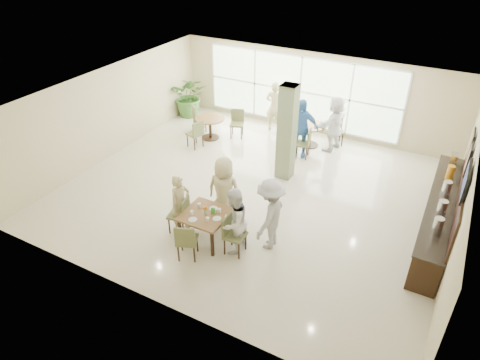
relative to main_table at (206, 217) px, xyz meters
The scene contains 23 objects.
ground 2.47m from the main_table, 88.27° to the left, with size 10.00×10.00×0.00m, color beige.
room_shell 2.59m from the main_table, 88.27° to the left, with size 10.00×10.00×10.00m.
window_bank 6.89m from the main_table, 93.59° to the left, with size 7.00×0.04×7.00m.
column 3.68m from the main_table, 82.48° to the left, with size 0.45×0.45×2.80m, color #697652.
main_table is the anchor object (origin of this frame).
round_table_left 5.44m from the main_table, 120.72° to the left, with size 1.00×1.00×0.75m.
round_table_right 5.80m from the main_table, 85.81° to the left, with size 1.00×1.00×0.75m.
chairs_main_table 0.19m from the main_table, 127.53° to the right, with size 2.09×1.99×0.95m.
chairs_table_left 5.46m from the main_table, 120.60° to the left, with size 2.01×1.89×0.95m.
chairs_table_right 5.85m from the main_table, 85.52° to the left, with size 2.01×1.97×0.95m.
tabletop_clutter 0.15m from the main_table, 23.66° to the right, with size 0.75×0.79×0.21m.
buffet_counter 5.57m from the main_table, 31.12° to the left, with size 0.64×4.70×1.95m.
wall_tv 5.52m from the main_table, 19.50° to the left, with size 0.06×1.00×0.58m.
framed_art_a 6.16m from the main_table, 33.91° to the left, with size 0.05×0.55×0.70m.
framed_art_b 6.63m from the main_table, 39.75° to the left, with size 0.05×0.55×0.70m.
potted_plant 7.47m from the main_table, 126.85° to the left, with size 1.42×1.42×1.58m, color #3C6F2C.
teen_left 0.74m from the main_table, behind, with size 0.55×0.36×1.50m, color tan.
teen_far 0.87m from the main_table, 89.30° to the left, with size 0.87×0.48×1.79m, color tan.
teen_right 0.77m from the main_table, ahead, with size 0.79×0.62×1.63m, color white.
teen_standing 1.51m from the main_table, 20.21° to the left, with size 1.15×0.66×1.77m, color #ABABAD.
adult_a 4.99m from the main_table, 85.90° to the left, with size 1.11×0.63×1.90m, color #3D77B9.
adult_b 6.02m from the main_table, 78.83° to the left, with size 1.69×0.73×1.83m, color white.
adult_standing 6.38m from the main_table, 100.00° to the left, with size 0.66×0.43×1.80m, color tan.
Camera 1 is at (4.40, -8.98, 6.62)m, focal length 32.00 mm.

